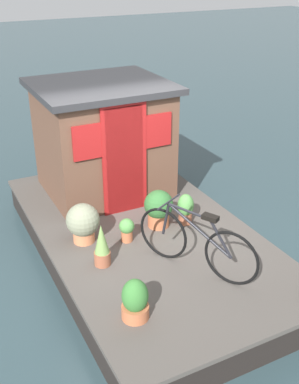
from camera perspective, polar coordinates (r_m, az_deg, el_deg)
ground_plane at (r=7.27m, az=-0.72°, el=-7.75°), size 60.00×60.00×0.00m
houseboat_deck at (r=7.13m, az=-0.73°, el=-6.13°), size 5.20×2.88×0.49m
houseboat_cabin at (r=7.83m, az=-5.64°, el=6.50°), size 1.89×2.10×1.85m
bicycle at (r=5.97m, az=5.64°, el=-6.15°), size 1.53×0.84×0.87m
potted_plant_mint at (r=6.12m, az=-5.80°, el=-6.52°), size 0.22×0.22×0.60m
potted_plant_sage at (r=7.05m, az=4.39°, el=-1.99°), size 0.25×0.25×0.48m
potted_plant_fern at (r=6.62m, az=-8.07°, el=-3.64°), size 0.47×0.47×0.58m
potted_plant_thyme at (r=6.93m, az=1.11°, el=-1.90°), size 0.43×0.43×0.58m
potted_plant_rosemary at (r=6.63m, az=-2.77°, el=-4.50°), size 0.22×0.22×0.35m
potted_plant_basil at (r=5.31m, az=-1.76°, el=-13.01°), size 0.31×0.31×0.50m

